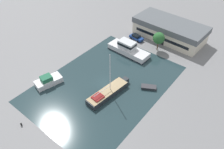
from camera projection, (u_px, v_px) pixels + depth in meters
The scene contains 10 objects.
ground_plane at pixel (105, 83), 53.56m from camera, with size 440.00×440.00×0.00m, color slate.
water_canal at pixel (105, 83), 53.56m from camera, with size 26.00×36.58×0.01m, color #23383D.
warehouse_building at pixel (170, 30), 67.90m from camera, with size 22.35×11.09×5.38m.
quay_tree_near_building at pixel (159, 38), 61.89m from camera, with size 3.38×3.38×5.65m.
parked_car at pixel (136, 37), 68.23m from camera, with size 4.75×2.37×1.64m.
sailboat_moored at pixel (108, 92), 50.23m from camera, with size 4.09×12.30×11.07m.
motor_cruiser at pixel (128, 49), 62.43m from camera, with size 12.58×4.53×3.69m.
small_dinghy at pixel (149, 87), 52.06m from camera, with size 3.89×3.11×0.64m.
cabin_boat at pixel (48, 81), 52.83m from camera, with size 4.46×6.92×2.49m.
mooring_bollard at pixel (21, 124), 43.93m from camera, with size 0.36×0.36×0.73m.
Camera 1 is at (25.77, -29.32, 36.77)m, focal length 35.00 mm.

